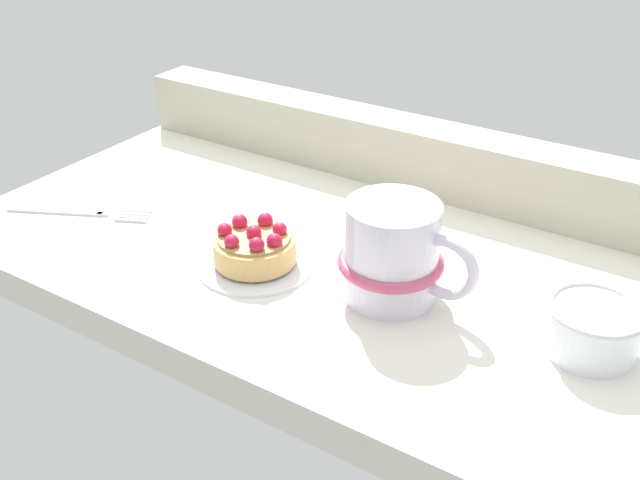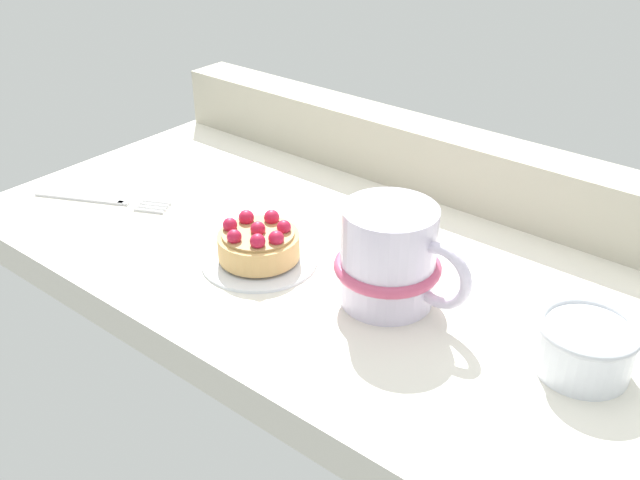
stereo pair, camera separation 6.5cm
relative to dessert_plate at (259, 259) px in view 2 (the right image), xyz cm
name	(u,v)px [view 2 (the right image)]	position (x,y,z in cm)	size (l,w,h in cm)	color
ground_plane	(335,262)	(3.96, 6.82, -2.06)	(74.70, 40.96, 3.55)	silver
window_rail_back	(431,158)	(3.96, 24.42, 3.41)	(73.20, 5.77, 7.40)	#B2AD99
dessert_plate	(259,259)	(0.00, 0.00, 0.00)	(11.25, 11.25, 0.61)	silver
raspberry_tart	(259,242)	(0.00, 0.00, 1.85)	(7.87, 7.87, 3.83)	tan
coffee_mug	(390,258)	(13.39, 2.43, 4.14)	(12.79, 9.42, 9.12)	silver
dessert_fork	(102,200)	(-22.27, -1.91, 0.01)	(15.12, 8.47, 0.60)	silver
sugar_bowl	(585,346)	(30.32, 4.08, 1.99)	(7.69, 7.69, 4.28)	silver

